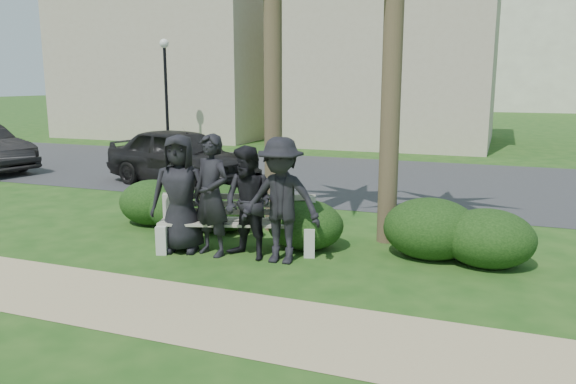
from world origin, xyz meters
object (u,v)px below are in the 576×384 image
Objects in this scene: park_bench at (238,227)px; street_lamp at (165,74)px; car_a at (182,157)px; man_a at (180,194)px; man_c at (248,203)px; man_d at (281,201)px; man_b at (211,195)px.

street_lamp is at bearing 109.83° from park_bench.
park_bench is 6.20m from car_a.
street_lamp is at bearing 48.76° from car_a.
park_bench is 1.41× the size of man_a.
man_d is at bearing 16.59° from man_c.
street_lamp reaches higher than man_c.
street_lamp is at bearing 142.12° from man_b.
park_bench is 0.63m from man_c.
man_d reaches higher than man_c.
street_lamp reaches higher than man_b.
man_d is (0.53, 0.00, 0.08)m from man_c.
man_c is at bearing 177.07° from man_d.
car_a is (-3.65, 5.09, -0.20)m from man_b.
street_lamp is 2.47× the size of man_c.
man_b is at bearing -16.73° from man_a.
man_c is 6.61m from car_a.
park_bench is at bearing -52.85° from street_lamp.
man_b is 6.27m from car_a.
man_a is 1.08× the size of man_c.
man_d is (9.48, -11.67, -2.00)m from street_lamp.
park_bench is 1.06m from man_a.
man_d is at bearing 18.50° from man_b.
man_a is (-0.85, -0.32, 0.54)m from park_bench.
man_a is 0.43× the size of car_a.
man_b is at bearing 178.87° from man_d.
car_a reaches higher than park_bench.
car_a is (4.69, -6.62, -2.20)m from street_lamp.
man_b reaches higher than man_a.
man_b is (0.55, 0.00, 0.01)m from man_a.
man_b is at bearing -160.04° from man_c.
park_bench is (8.64, -11.40, -2.55)m from street_lamp.
man_a is 0.99× the size of man_d.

